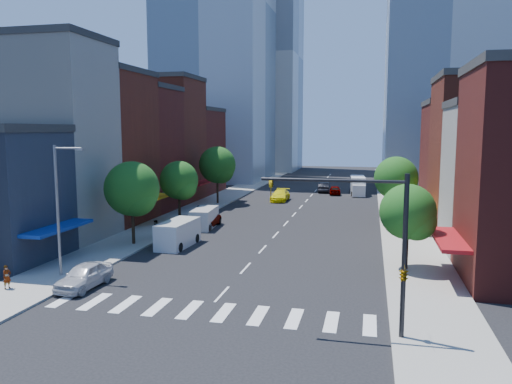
# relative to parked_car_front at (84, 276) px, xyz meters

# --- Properties ---
(ground) EXTENTS (220.00, 220.00, 0.00)m
(ground) POSITION_rel_parked_car_front_xyz_m (9.07, 0.75, -0.80)
(ground) COLOR black
(ground) RESTS_ON ground
(sidewalk_left) EXTENTS (5.00, 120.00, 0.15)m
(sidewalk_left) POSITION_rel_parked_car_front_xyz_m (-3.43, 40.75, -0.72)
(sidewalk_left) COLOR gray
(sidewalk_left) RESTS_ON ground
(sidewalk_right) EXTENTS (5.00, 120.00, 0.15)m
(sidewalk_right) POSITION_rel_parked_car_front_xyz_m (21.57, 40.75, -0.72)
(sidewalk_right) COLOR gray
(sidewalk_right) RESTS_ON ground
(crosswalk) EXTENTS (19.00, 3.00, 0.01)m
(crosswalk) POSITION_rel_parked_car_front_xyz_m (9.07, -2.25, -0.79)
(crosswalk) COLOR silver
(crosswalk) RESTS_ON ground
(bldg_left_1) EXTENTS (12.00, 8.00, 18.00)m
(bldg_left_1) POSITION_rel_parked_car_front_xyz_m (-11.93, 12.75, 8.20)
(bldg_left_1) COLOR beige
(bldg_left_1) RESTS_ON ground
(bldg_left_2) EXTENTS (12.00, 9.00, 16.00)m
(bldg_left_2) POSITION_rel_parked_car_front_xyz_m (-11.93, 21.25, 7.20)
(bldg_left_2) COLOR #571F14
(bldg_left_2) RESTS_ON ground
(bldg_left_3) EXTENTS (12.00, 8.00, 15.00)m
(bldg_left_3) POSITION_rel_parked_car_front_xyz_m (-11.93, 29.75, 6.70)
(bldg_left_3) COLOR #541815
(bldg_left_3) RESTS_ON ground
(bldg_left_4) EXTENTS (12.00, 9.00, 17.00)m
(bldg_left_4) POSITION_rel_parked_car_front_xyz_m (-11.93, 38.25, 7.70)
(bldg_left_4) COLOR #571F14
(bldg_left_4) RESTS_ON ground
(bldg_left_5) EXTENTS (12.00, 10.00, 13.00)m
(bldg_left_5) POSITION_rel_parked_car_front_xyz_m (-11.93, 47.75, 5.70)
(bldg_left_5) COLOR #541815
(bldg_left_5) RESTS_ON ground
(bldg_right_2) EXTENTS (12.00, 10.00, 15.00)m
(bldg_right_2) POSITION_rel_parked_car_front_xyz_m (30.07, 24.75, 6.70)
(bldg_right_2) COLOR #571F14
(bldg_right_2) RESTS_ON ground
(bldg_right_3) EXTENTS (12.00, 10.00, 13.00)m
(bldg_right_3) POSITION_rel_parked_car_front_xyz_m (30.07, 34.75, 5.70)
(bldg_right_3) COLOR #541815
(bldg_right_3) RESTS_ON ground
(tower_nw) EXTENTS (20.00, 22.00, 70.00)m
(tower_nw) POSITION_rel_parked_car_front_xyz_m (-12.93, 70.75, 34.20)
(tower_nw) COLOR #8C99A8
(tower_nw) RESTS_ON ground
(tower_ne) EXTENTS (18.00, 20.00, 60.00)m
(tower_ne) POSITION_rel_parked_car_front_xyz_m (29.07, 62.75, 29.20)
(tower_ne) COLOR #9EA5AD
(tower_ne) RESTS_ON ground
(tower_far_w) EXTENTS (18.00, 18.00, 56.00)m
(tower_far_w) POSITION_rel_parked_car_front_xyz_m (-8.93, 95.75, 27.20)
(tower_far_w) COLOR #9EA5AD
(tower_far_w) RESTS_ON ground
(traffic_signal) EXTENTS (7.24, 2.24, 8.00)m
(traffic_signal) POSITION_rel_parked_car_front_xyz_m (19.01, -3.75, 3.36)
(traffic_signal) COLOR black
(traffic_signal) RESTS_ON sidewalk_right
(streetlight) EXTENTS (2.25, 0.25, 9.00)m
(streetlight) POSITION_rel_parked_car_front_xyz_m (-2.74, 1.75, 4.48)
(streetlight) COLOR slate
(streetlight) RESTS_ON sidewalk_left
(tree_left_near) EXTENTS (4.80, 4.80, 7.30)m
(tree_left_near) POSITION_rel_parked_car_front_xyz_m (-2.28, 11.68, 4.07)
(tree_left_near) COLOR black
(tree_left_near) RESTS_ON sidewalk_left
(tree_left_mid) EXTENTS (4.20, 4.20, 6.65)m
(tree_left_mid) POSITION_rel_parked_car_front_xyz_m (-2.28, 22.68, 3.73)
(tree_left_mid) COLOR black
(tree_left_mid) RESTS_ON sidewalk_left
(tree_left_far) EXTENTS (5.00, 5.00, 7.75)m
(tree_left_far) POSITION_rel_parked_car_front_xyz_m (-2.28, 36.68, 4.40)
(tree_left_far) COLOR black
(tree_left_far) RESTS_ON sidewalk_left
(tree_right_near) EXTENTS (4.00, 4.00, 6.20)m
(tree_right_near) POSITION_rel_parked_car_front_xyz_m (20.72, 8.68, 3.39)
(tree_right_near) COLOR black
(tree_right_near) RESTS_ON sidewalk_right
(tree_right_far) EXTENTS (4.60, 4.60, 7.20)m
(tree_right_far) POSITION_rel_parked_car_front_xyz_m (20.72, 26.68, 4.07)
(tree_right_far) COLOR black
(tree_right_far) RESTS_ON sidewalk_right
(parked_car_front) EXTENTS (2.04, 4.75, 1.60)m
(parked_car_front) POSITION_rel_parked_car_front_xyz_m (0.00, 0.00, 0.00)
(parked_car_front) COLOR #BBBBC0
(parked_car_front) RESTS_ON ground
(parked_car_second) EXTENTS (1.95, 4.32, 1.37)m
(parked_car_second) POSITION_rel_parked_car_front_xyz_m (-0.43, 16.29, -0.11)
(parked_car_second) COLOR black
(parked_car_second) RESTS_ON ground
(parked_car_third) EXTENTS (2.34, 5.06, 1.41)m
(parked_car_third) POSITION_rel_parked_car_front_xyz_m (1.10, 20.94, -0.10)
(parked_car_third) COLOR #999999
(parked_car_third) RESTS_ON ground
(parked_car_rear) EXTENTS (2.56, 5.25, 1.47)m
(parked_car_rear) POSITION_rel_parked_car_front_xyz_m (-0.43, 23.78, -0.06)
(parked_car_rear) COLOR black
(parked_car_rear) RESTS_ON ground
(cargo_van_near) EXTENTS (2.41, 5.43, 2.27)m
(cargo_van_near) POSITION_rel_parked_car_front_xyz_m (1.56, 12.13, 0.32)
(cargo_van_near) COLOR silver
(cargo_van_near) RESTS_ON ground
(cargo_van_far) EXTENTS (2.32, 5.00, 2.07)m
(cargo_van_far) POSITION_rel_parked_car_front_xyz_m (1.19, 20.40, 0.23)
(cargo_van_far) COLOR silver
(cargo_van_far) RESTS_ON ground
(taxi) EXTENTS (2.25, 5.50, 1.60)m
(taxi) POSITION_rel_parked_car_front_xyz_m (5.41, 41.63, -0.00)
(taxi) COLOR yellow
(taxi) RESTS_ON ground
(traffic_car_oncoming) EXTENTS (1.98, 4.96, 1.60)m
(traffic_car_oncoming) POSITION_rel_parked_car_front_xyz_m (10.57, 53.28, 0.00)
(traffic_car_oncoming) COLOR black
(traffic_car_oncoming) RESTS_ON ground
(traffic_car_far) EXTENTS (2.01, 4.31, 1.43)m
(traffic_car_far) POSITION_rel_parked_car_front_xyz_m (12.56, 50.47, -0.08)
(traffic_car_far) COLOR #999999
(traffic_car_far) RESTS_ON ground
(box_truck) EXTENTS (2.61, 7.15, 2.82)m
(box_truck) POSITION_rel_parked_car_front_xyz_m (16.04, 51.23, 0.54)
(box_truck) COLOR silver
(box_truck) RESTS_ON ground
(pedestrian_near) EXTENTS (0.50, 0.63, 1.52)m
(pedestrian_near) POSITION_rel_parked_car_front_xyz_m (-4.42, -1.67, 0.11)
(pedestrian_near) COLOR #999999
(pedestrian_near) RESTS_ON sidewalk_left
(pedestrian_far) EXTENTS (0.76, 0.91, 1.70)m
(pedestrian_far) POSITION_rel_parked_car_front_xyz_m (-1.43, 14.23, 0.20)
(pedestrian_far) COLOR #999999
(pedestrian_far) RESTS_ON sidewalk_left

